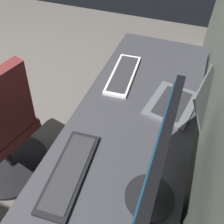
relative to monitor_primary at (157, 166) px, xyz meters
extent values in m
cube|color=#38383D|center=(-0.20, -0.18, -0.26)|extent=(2.12, 0.63, 0.03)
cylinder|color=silver|center=(-1.20, -0.44, -0.62)|extent=(0.05, 0.05, 0.70)
cylinder|color=silver|center=(-1.20, 0.08, -0.62)|extent=(0.05, 0.05, 0.70)
cube|color=silver|center=(0.08, -0.41, -0.63)|extent=(0.37, 0.01, 0.61)
cylinder|color=black|center=(0.00, 0.00, -0.24)|extent=(0.20, 0.20, 0.01)
cylinder|color=black|center=(0.00, 0.00, -0.18)|extent=(0.04, 0.04, 0.10)
cube|color=black|center=(0.00, 0.00, 0.02)|extent=(0.55, 0.03, 0.31)
cube|color=navy|center=(0.00, -0.01, 0.02)|extent=(0.50, 0.01, 0.27)
cube|color=#595B60|center=(-0.57, -0.01, -0.24)|extent=(0.35, 0.29, 0.01)
cube|color=#262628|center=(-0.57, -0.01, -0.23)|extent=(0.27, 0.19, 0.00)
cube|color=#595B60|center=(-0.54, 0.15, -0.12)|extent=(0.33, 0.15, 0.21)
cube|color=#B2BCCC|center=(-0.54, 0.15, -0.12)|extent=(0.29, 0.13, 0.18)
cube|color=silver|center=(-0.72, -0.35, -0.23)|extent=(0.43, 0.17, 0.02)
cube|color=#2D2D30|center=(-0.72, -0.35, -0.22)|extent=(0.38, 0.14, 0.00)
cube|color=black|center=(0.01, -0.35, -0.23)|extent=(0.43, 0.17, 0.02)
cube|color=#2D2D30|center=(0.01, -0.35, -0.22)|extent=(0.39, 0.14, 0.00)
cylinder|color=black|center=(-0.21, -1.06, -0.73)|extent=(0.05, 0.05, 0.37)
cylinder|color=black|center=(-0.21, -1.06, -0.93)|extent=(0.56, 0.56, 0.03)
camera|label=1|loc=(0.44, 0.01, 0.69)|focal=38.28mm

